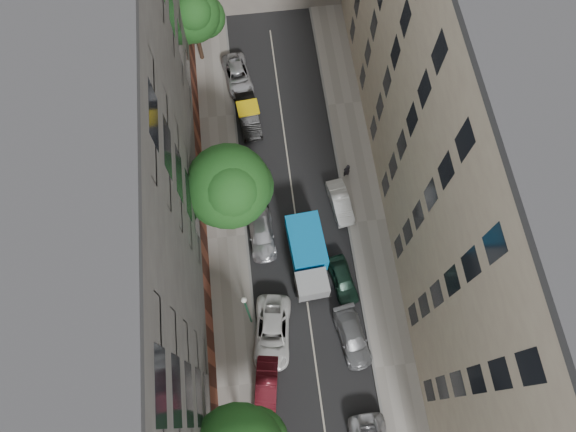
{
  "coord_description": "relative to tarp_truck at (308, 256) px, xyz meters",
  "views": [
    {
      "loc": [
        -2.41,
        -13.86,
        37.49
      ],
      "look_at": [
        -0.88,
        -1.2,
        6.0
      ],
      "focal_mm": 32.0,
      "sensor_mm": 36.0,
      "label": 1
    }
  ],
  "objects": [
    {
      "name": "ground",
      "position": [
        -0.4,
        2.7,
        -1.54
      ],
      "size": [
        120.0,
        120.0,
        0.0
      ],
      "primitive_type": "plane",
      "color": "#4C4C49",
      "rests_on": "ground"
    },
    {
      "name": "road_surface",
      "position": [
        -0.4,
        2.7,
        -1.53
      ],
      "size": [
        8.0,
        44.0,
        0.02
      ],
      "primitive_type": "cube",
      "color": "black",
      "rests_on": "ground"
    },
    {
      "name": "sidewalk_left",
      "position": [
        -5.9,
        2.7,
        -1.47
      ],
      "size": [
        3.0,
        44.0,
        0.15
      ],
      "primitive_type": "cube",
      "color": "gray",
      "rests_on": "ground"
    },
    {
      "name": "sidewalk_right",
      "position": [
        5.1,
        2.7,
        -1.47
      ],
      "size": [
        3.0,
        44.0,
        0.15
      ],
      "primitive_type": "cube",
      "color": "gray",
      "rests_on": "ground"
    },
    {
      "name": "building_left",
      "position": [
        -11.4,
        2.7,
        8.46
      ],
      "size": [
        8.0,
        44.0,
        20.0
      ],
      "primitive_type": "cube",
      "color": "#474442",
      "rests_on": "ground"
    },
    {
      "name": "building_right",
      "position": [
        10.6,
        2.7,
        8.46
      ],
      "size": [
        8.0,
        44.0,
        20.0
      ],
      "primitive_type": "cube",
      "color": "#C2B397",
      "rests_on": "ground"
    },
    {
      "name": "tarp_truck",
      "position": [
        0.0,
        0.0,
        0.0
      ],
      "size": [
        2.75,
        6.2,
        2.8
      ],
      "rotation": [
        0.0,
        0.0,
        0.07
      ],
      "color": "black",
      "rests_on": "ground"
    },
    {
      "name": "car_left_1",
      "position": [
        -4.0,
        -8.7,
        -0.85
      ],
      "size": [
        2.12,
        4.37,
        1.38
      ],
      "primitive_type": "imported",
      "rotation": [
        0.0,
        0.0,
        -0.16
      ],
      "color": "#4F0F17",
      "rests_on": "ground"
    },
    {
      "name": "car_left_2",
      "position": [
        -3.2,
        -5.1,
        -0.79
      ],
      "size": [
        3.29,
        5.72,
        1.5
      ],
      "primitive_type": "imported",
      "rotation": [
        0.0,
        0.0,
        -0.15
      ],
      "color": "silver",
      "rests_on": "ground"
    },
    {
      "name": "car_left_3",
      "position": [
        -3.2,
        2.5,
        -0.87
      ],
      "size": [
        2.06,
        4.7,
        1.34
      ],
      "primitive_type": "imported",
      "rotation": [
        0.0,
        0.0,
        0.04
      ],
      "color": "silver",
      "rests_on": "ground"
    },
    {
      "name": "car_left_4",
      "position": [
        -3.2,
        6.1,
        -0.87
      ],
      "size": [
        1.61,
        3.95,
        1.34
      ],
      "primitive_type": "imported",
      "rotation": [
        0.0,
        0.0,
        -0.01
      ],
      "color": "black",
      "rests_on": "ground"
    },
    {
      "name": "car_left_5",
      "position": [
        -3.2,
        13.02,
        -0.79
      ],
      "size": [
        2.0,
        4.67,
        1.5
      ],
      "primitive_type": "imported",
      "rotation": [
        0.0,
        0.0,
        0.09
      ],
      "color": "black",
      "rests_on": "ground"
    },
    {
      "name": "car_left_6",
      "position": [
        -3.79,
        17.3,
        -0.89
      ],
      "size": [
        2.8,
        4.95,
        1.31
      ],
      "primitive_type": "imported",
      "rotation": [
        0.0,
        0.0,
        0.14
      ],
      "color": "#BCBCC1",
      "rests_on": "ground"
    },
    {
      "name": "car_right_1",
      "position": [
        2.4,
        -6.1,
        -0.89
      ],
      "size": [
        2.53,
        4.76,
        1.31
      ],
      "primitive_type": "imported",
      "rotation": [
        0.0,
        0.0,
        0.16
      ],
      "color": "slate",
      "rests_on": "ground"
    },
    {
      "name": "car_right_2",
      "position": [
        2.4,
        -1.9,
        -0.89
      ],
      "size": [
        2.13,
        4.03,
        1.31
      ],
      "primitive_type": "imported",
      "rotation": [
        0.0,
        0.0,
        0.16
      ],
      "color": "black",
      "rests_on": "ground"
    },
    {
      "name": "car_right_3",
      "position": [
        3.2,
        4.3,
        -0.9
      ],
      "size": [
        1.86,
        4.04,
        1.28
      ],
      "primitive_type": "imported",
      "rotation": [
        0.0,
        0.0,
        0.13
      ],
      "color": "silver",
      "rests_on": "ground"
    },
    {
      "name": "tree_mid",
      "position": [
        -4.9,
        3.89,
        4.58
      ],
      "size": [
        6.01,
        5.84,
        9.15
      ],
      "color": "#382619",
      "rests_on": "sidewalk_left"
    },
    {
      "name": "tree_far",
      "position": [
        -6.7,
        19.94,
        3.76
      ],
      "size": [
        4.92,
        4.58,
        7.75
      ],
      "color": "#382619",
      "rests_on": "sidewalk_left"
    },
    {
      "name": "lamp_post",
      "position": [
        -4.62,
        -4.02,
        2.92
      ],
      "size": [
        0.36,
        0.36,
        7.1
      ],
      "color": "#185636",
      "rests_on": "sidewalk_left"
    },
    {
      "name": "pedestrian",
      "position": [
        4.1,
        6.84,
        -0.56
      ],
      "size": [
        0.69,
        0.56,
        1.66
      ],
      "primitive_type": "imported",
      "rotation": [
        0.0,
        0.0,
        3.44
      ],
      "color": "black",
      "rests_on": "sidewalk_right"
    }
  ]
}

